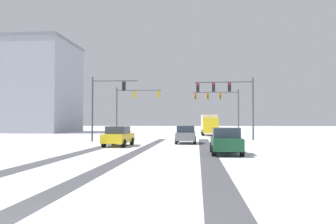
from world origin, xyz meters
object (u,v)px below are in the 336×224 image
Objects in this scene: car_yellow_cab_second at (118,136)px; office_building_far_left_block at (18,87)px; traffic_signal_far_right at (220,102)px; traffic_signal_near_right at (229,95)px; car_dark_green_third at (226,141)px; traffic_signal_far_left at (132,101)px; car_grey_lead at (186,135)px; traffic_signal_near_left at (104,98)px; box_truck_delivery at (209,124)px.

office_building_far_left_block is (-27.80, 33.62, 7.80)m from car_yellow_cab_second.
office_building_far_left_block reaches higher than traffic_signal_far_right.
car_dark_green_third is at bearing -96.40° from traffic_signal_near_right.
office_building_far_left_block reaches higher than traffic_signal_far_left.
traffic_signal_far_right is at bearing 90.68° from traffic_signal_near_right.
traffic_signal_far_right is at bearing 18.53° from traffic_signal_far_left.
car_grey_lead is 1.00× the size of car_dark_green_third.
traffic_signal_near_left is at bearing -131.95° from traffic_signal_far_right.
traffic_signal_far_right is at bearing 48.05° from traffic_signal_near_left.
traffic_signal_near_left is 37.44m from office_building_far_left_block.
car_yellow_cab_second is (-9.71, -7.99, -3.97)m from traffic_signal_near_right.
car_grey_lead is 0.98× the size of car_yellow_cab_second.
box_truck_delivery reaches higher than car_yellow_cab_second.
traffic_signal_far_right is 22.41m from car_yellow_cab_second.
traffic_signal_far_right and traffic_signal_near_left have the same top height.
car_yellow_cab_second is (-9.57, -19.87, -3.98)m from traffic_signal_far_right.
traffic_signal_far_right is 40.00m from office_building_far_left_block.
traffic_signal_near_left is 16.61m from car_dark_green_third.
box_truck_delivery is at bearing 32.73° from traffic_signal_far_left.
traffic_signal_near_right is (11.79, -7.97, 0.15)m from traffic_signal_far_left.
box_truck_delivery is (10.24, 6.58, -3.01)m from traffic_signal_far_left.
traffic_signal_far_left reaches higher than car_dark_green_third.
traffic_signal_near_right is 13.19m from car_yellow_cab_second.
traffic_signal_near_right is 14.54m from car_dark_green_third.
car_dark_green_third is at bearing -93.15° from traffic_signal_far_right.
traffic_signal_far_left is at bearing 121.75° from car_grey_lead.
traffic_signal_far_right is 26.12m from car_dark_green_third.
box_truck_delivery is at bearing 89.98° from car_dark_green_third.
box_truck_delivery is (-1.55, 14.55, -3.16)m from traffic_signal_near_right.
traffic_signal_near_left is (-12.62, -2.01, -0.45)m from traffic_signal_near_right.
car_grey_lead and car_yellow_cab_second have the same top height.
car_grey_lead is 18.82m from box_truck_delivery.
traffic_signal_far_left is at bearing 97.41° from car_yellow_cab_second.
traffic_signal_far_left is 10.02m from traffic_signal_near_left.
car_grey_lead is 0.55× the size of box_truck_delivery.
box_truck_delivery is at bearing 56.24° from traffic_signal_near_left.
car_grey_lead is (-4.21, -15.92, -3.98)m from traffic_signal_far_right.
car_yellow_cab_second is at bearing -82.59° from traffic_signal_far_left.
car_grey_lead is 6.66m from car_yellow_cab_second.
traffic_signal_far_left reaches higher than car_yellow_cab_second.
office_building_far_left_block is (-35.96, 11.08, 6.98)m from box_truck_delivery.
traffic_signal_near_left reaches higher than car_dark_green_third.
traffic_signal_far_left is at bearing 145.94° from traffic_signal_near_right.
box_truck_delivery is (2.80, 18.59, 0.82)m from car_grey_lead.
traffic_signal_near_left is at bearing 166.19° from car_grey_lead.
car_grey_lead is (7.43, -12.01, -3.82)m from traffic_signal_far_left.
traffic_signal_near_left is (-12.48, -13.88, -0.46)m from traffic_signal_far_right.
traffic_signal_near_right reaches higher than car_yellow_cab_second.
office_building_far_left_block is (-24.89, 27.64, 4.28)m from traffic_signal_near_left.
office_building_far_left_block is at bearing 129.58° from car_yellow_cab_second.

